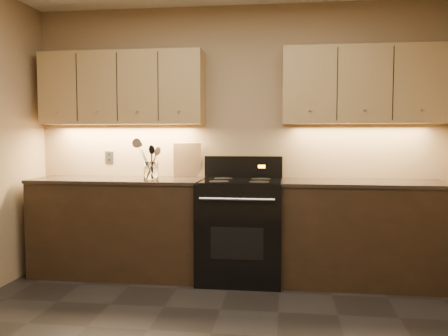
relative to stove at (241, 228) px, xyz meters
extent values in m
cube|color=#9B7B5B|center=(-0.08, 0.32, 0.82)|extent=(4.00, 0.04, 2.60)
cube|color=black|center=(-1.18, 0.02, -0.03)|extent=(1.60, 0.60, 0.90)
cube|color=#372B23|center=(-1.18, 0.02, 0.44)|extent=(1.62, 0.62, 0.03)
cube|color=black|center=(1.10, 0.02, -0.03)|extent=(1.44, 0.60, 0.90)
cube|color=#372B23|center=(1.10, 0.02, 0.44)|extent=(1.46, 0.62, 0.03)
cube|color=black|center=(0.00, -0.01, -0.02)|extent=(0.76, 0.65, 0.92)
cube|color=black|center=(0.00, -0.01, 0.45)|extent=(0.70, 0.60, 0.01)
cube|color=black|center=(0.00, 0.28, 0.55)|extent=(0.76, 0.07, 0.22)
cube|color=orange|center=(0.18, 0.24, 0.56)|extent=(0.06, 0.00, 0.03)
cylinder|color=silver|center=(0.00, -0.35, 0.32)|extent=(0.65, 0.02, 0.02)
cube|color=black|center=(0.00, -0.33, -0.07)|extent=(0.46, 0.00, 0.28)
cylinder|color=black|center=(-0.18, -0.16, 0.45)|extent=(0.18, 0.18, 0.00)
cylinder|color=black|center=(0.18, -0.16, 0.45)|extent=(0.18, 0.18, 0.00)
cylinder|color=black|center=(-0.18, 0.14, 0.45)|extent=(0.18, 0.18, 0.00)
cylinder|color=black|center=(0.18, 0.14, 0.45)|extent=(0.18, 0.18, 0.00)
cube|color=#A88854|center=(-1.18, 0.17, 1.32)|extent=(1.60, 0.30, 0.70)
cube|color=#A88854|center=(1.10, 0.17, 1.32)|extent=(1.44, 0.30, 0.70)
cube|color=#B2B5BA|center=(-1.38, 0.31, 0.64)|extent=(0.08, 0.01, 0.12)
cylinder|color=white|center=(-0.82, -0.09, 0.54)|extent=(0.16, 0.16, 0.17)
cylinder|color=white|center=(-0.82, -0.09, 0.46)|extent=(0.13, 0.13, 0.02)
cube|color=tan|center=(-0.56, 0.28, 0.62)|extent=(0.28, 0.14, 0.34)
camera|label=1|loc=(0.41, -4.33, 0.87)|focal=38.00mm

